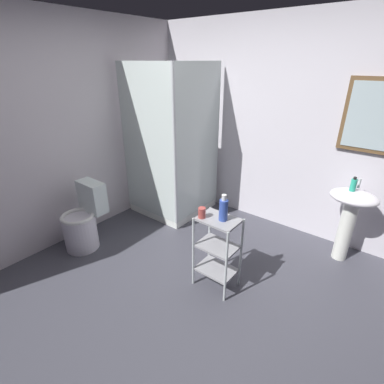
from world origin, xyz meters
name	(u,v)px	position (x,y,z in m)	size (l,w,h in m)	color
ground_plane	(188,299)	(0.00, 0.00, -0.01)	(4.20, 4.20, 0.02)	#43434D
wall_back	(285,129)	(0.01, 1.85, 1.25)	(4.20, 0.14, 2.50)	silver
wall_left	(58,135)	(-1.85, 0.00, 1.25)	(0.10, 4.20, 2.50)	silver
shower_stall	(173,182)	(-1.22, 1.19, 0.46)	(0.92, 0.92, 2.00)	white
pedestal_sink	(350,212)	(0.93, 1.52, 0.58)	(0.46, 0.37, 0.81)	white
sink_faucet	(359,183)	(0.93, 1.64, 0.86)	(0.03, 0.03, 0.10)	silver
toilet	(84,222)	(-1.48, -0.08, 0.31)	(0.37, 0.49, 0.76)	white
storage_cart	(217,247)	(0.09, 0.32, 0.44)	(0.38, 0.28, 0.74)	silver
hand_soap_bottle	(353,185)	(0.90, 1.52, 0.88)	(0.06, 0.06, 0.15)	#2DBC99
shampoo_bottle_blue	(223,209)	(0.13, 0.32, 0.84)	(0.08, 0.08, 0.24)	#324FAF
rinse_cup	(202,213)	(-0.04, 0.24, 0.79)	(0.07, 0.07, 0.10)	#B24742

